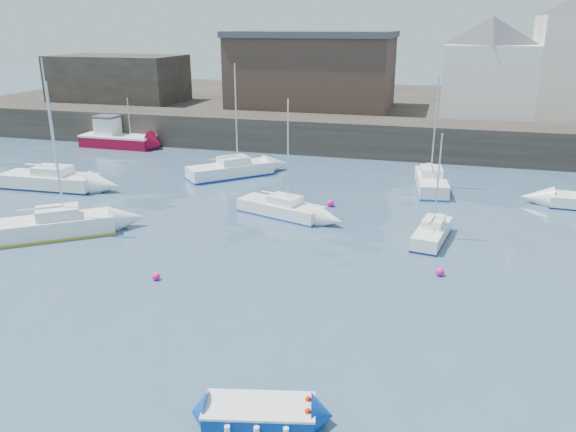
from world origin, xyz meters
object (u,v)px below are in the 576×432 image
(fishing_boat, at_px, (116,137))
(buoy_near, at_px, (156,280))
(sailboat_c, at_px, (432,233))
(sailboat_h, at_px, (230,170))
(sailboat_b, at_px, (281,208))
(sailboat_a, at_px, (54,226))
(sailboat_f, at_px, (431,182))
(sailboat_e, at_px, (50,180))
(buoy_mid, at_px, (440,276))
(blue_dinghy, at_px, (259,413))
(buoy_far, at_px, (330,206))

(fishing_boat, relative_size, buoy_near, 19.42)
(sailboat_c, distance_m, sailboat_h, 18.07)
(fishing_boat, distance_m, sailboat_b, 25.72)
(sailboat_a, xyz_separation_m, buoy_near, (8.08, -3.59, -0.58))
(sailboat_c, distance_m, sailboat_f, 10.20)
(sailboat_b, distance_m, buoy_near, 10.71)
(sailboat_h, bearing_deg, sailboat_a, -108.20)
(sailboat_e, xyz_separation_m, buoy_mid, (26.93, -7.69, -0.58))
(sailboat_f, bearing_deg, sailboat_h, -177.93)
(sailboat_a, relative_size, sailboat_h, 0.99)
(blue_dinghy, height_order, sailboat_h, sailboat_h)
(sailboat_a, height_order, sailboat_b, sailboat_a)
(buoy_mid, bearing_deg, sailboat_c, 96.64)
(fishing_boat, xyz_separation_m, buoy_far, (23.25, -12.70, -0.91))
(sailboat_f, relative_size, sailboat_h, 0.93)
(blue_dinghy, height_order, buoy_near, blue_dinghy)
(fishing_boat, bearing_deg, blue_dinghy, -52.91)
(blue_dinghy, height_order, buoy_mid, blue_dinghy)
(sailboat_b, relative_size, buoy_near, 19.30)
(buoy_near, bearing_deg, sailboat_f, 58.18)
(sailboat_a, xyz_separation_m, sailboat_c, (20.03, 4.82, -0.14))
(fishing_boat, xyz_separation_m, sailboat_c, (29.69, -17.14, -0.46))
(blue_dinghy, bearing_deg, buoy_near, 133.66)
(fishing_boat, relative_size, sailboat_e, 0.79)
(sailboat_a, relative_size, buoy_far, 18.13)
(sailboat_f, bearing_deg, buoy_far, -136.38)
(blue_dinghy, distance_m, buoy_near, 11.00)
(buoy_mid, xyz_separation_m, buoy_far, (-6.96, 8.92, 0.00))
(sailboat_c, bearing_deg, sailboat_h, 147.71)
(sailboat_b, distance_m, buoy_mid, 11.45)
(buoy_mid, bearing_deg, fishing_boat, 144.41)
(sailboat_e, height_order, buoy_mid, sailboat_e)
(sailboat_c, xyz_separation_m, buoy_near, (-11.95, -8.41, -0.44))
(sailboat_a, relative_size, sailboat_f, 1.06)
(sailboat_a, distance_m, sailboat_e, 10.26)
(sailboat_b, bearing_deg, blue_dinghy, -75.74)
(sailboat_f, bearing_deg, fishing_boat, 166.64)
(sailboat_a, height_order, buoy_far, sailboat_a)
(sailboat_e, height_order, sailboat_h, sailboat_e)
(sailboat_e, bearing_deg, sailboat_f, 15.02)
(buoy_mid, bearing_deg, sailboat_h, 138.18)
(sailboat_a, height_order, buoy_near, sailboat_a)
(buoy_near, distance_m, buoy_far, 13.98)
(sailboat_b, xyz_separation_m, sailboat_e, (-17.42, 1.34, 0.12))
(sailboat_e, height_order, buoy_near, sailboat_e)
(sailboat_h, xyz_separation_m, buoy_far, (8.83, -5.21, -0.55))
(buoy_far, bearing_deg, blue_dinghy, -84.29)
(blue_dinghy, relative_size, sailboat_a, 0.42)
(sailboat_b, height_order, buoy_near, sailboat_b)
(sailboat_h, distance_m, buoy_mid, 21.20)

